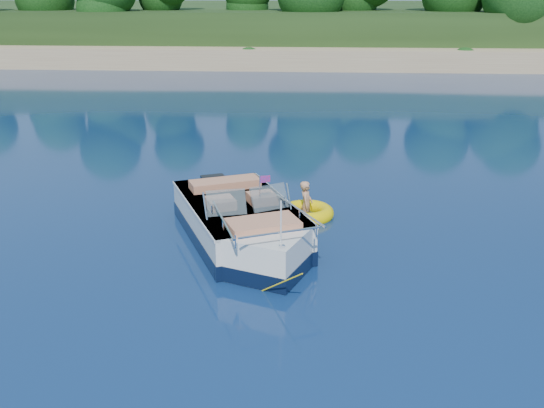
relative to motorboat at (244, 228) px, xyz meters
The scene contains 5 objects.
ground 4.00m from the motorboat, 36.31° to the right, with size 160.00×160.00×0.00m, color #091C41.
shoreline 61.50m from the motorboat, 87.01° to the left, with size 170.00×59.00×6.00m.
motorboat is the anchor object (origin of this frame).
tow_tube 2.47m from the motorboat, 53.70° to the left, with size 1.84×1.84×0.38m.
boy 2.54m from the motorboat, 55.39° to the left, with size 0.51×0.33×1.39m, color tan.
Camera 1 is at (-1.65, -10.66, 5.65)m, focal length 40.00 mm.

